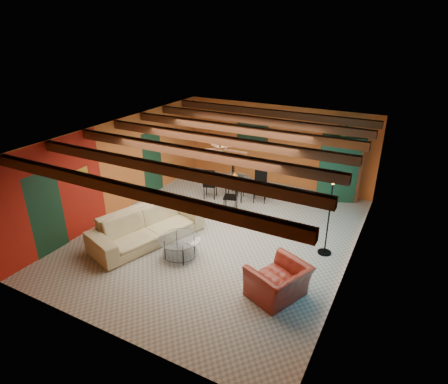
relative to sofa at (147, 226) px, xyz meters
The scene contains 11 objects.
room 2.75m from the sofa, 39.60° to the left, with size 6.52×8.01×2.71m.
sofa is the anchor object (origin of this frame).
armchair 3.73m from the sofa, ahead, with size 1.11×0.97×0.72m, color maroon.
coffee_table 1.18m from the sofa, 11.85° to the right, with size 1.00×1.00×0.51m, color silver, non-canonical shape.
dining_table 3.36m from the sofa, 75.18° to the left, with size 1.94×1.94×1.01m, color white, non-canonical shape.
armoire 6.11m from the sofa, 52.56° to the left, with size 1.13×0.56×1.98m, color brown.
floor_lamp 4.46m from the sofa, 20.35° to the left, with size 0.41×0.41×2.02m, color black, non-canonical shape.
ceiling_fan 2.70m from the sofa, 36.99° to the left, with size 1.50×1.50×0.44m, color #472614, non-canonical shape.
painting 5.27m from the sofa, 83.31° to the left, with size 1.05×0.03×0.65m, color black.
potted_plant 6.34m from the sofa, 52.56° to the left, with size 0.43×0.37×0.48m, color #26661E.
vase 3.43m from the sofa, 75.18° to the left, with size 0.18×0.18×0.19m, color orange.
Camera 1 is at (4.14, -7.61, 5.12)m, focal length 30.34 mm.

